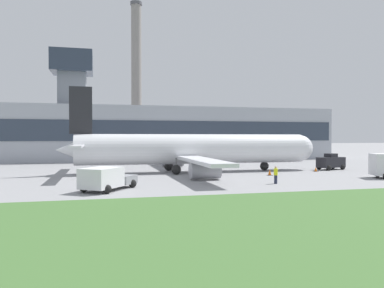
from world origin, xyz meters
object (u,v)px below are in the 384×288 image
airplane (191,150)px  ground_crew_person (276,175)px  fuel_truck (106,179)px  pushback_tug (331,162)px

airplane → ground_crew_person: 14.16m
airplane → fuel_truck: bearing=-127.0°
pushback_tug → ground_crew_person: pushback_tug is taller
pushback_tug → fuel_truck: bearing=-156.3°
ground_crew_person → fuel_truck: bearing=-177.1°
pushback_tug → ground_crew_person: 18.57m
airplane → pushback_tug: 19.03m
fuel_truck → ground_crew_person: fuel_truck is taller
pushback_tug → ground_crew_person: bearing=-139.2°
airplane → pushback_tug: airplane is taller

